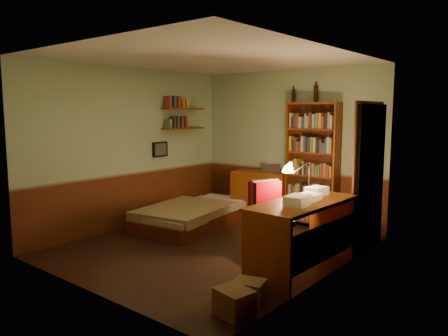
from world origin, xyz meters
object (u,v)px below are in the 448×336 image
Objects in this scene: dresser at (261,195)px; desk_lamp at (310,169)px; desk at (302,236)px; cardboard_box_a at (234,303)px; bed at (193,208)px; bookshelf at (312,166)px; mini_stereo at (271,167)px; office_chair at (273,225)px; cardboard_box_b at (249,291)px.

dresser is 1.49× the size of desk_lamp.
cardboard_box_a is (0.09, -1.43, -0.30)m from desk.
bookshelf reaches higher than bed.
mini_stereo reaches higher than cardboard_box_a.
bookshelf is 3.18× the size of desk_lamp.
bed is 2.55m from desk.
bed reaches higher than cardboard_box_a.
desk_lamp reaches higher than mini_stereo.
office_chair is at bearing -83.03° from bookshelf.
desk is 5.11× the size of cardboard_box_b.
mini_stereo is at bearing 133.38° from desk.
desk is (0.89, -1.88, -0.60)m from bookshelf.
bed is 7.38× the size of mini_stereo.
mini_stereo is at bearing 153.17° from desk_lamp.
bookshelf reaches higher than dresser.
dresser is at bearing 137.38° from desk.
desk_lamp reaches higher than dresser.
bed is at bearing 139.95° from cardboard_box_a.
cardboard_box_a is (0.26, -1.88, -1.04)m from desk_lamp.
cardboard_box_a is at bearing -44.78° from office_chair.
mini_stereo is 0.32× the size of office_chair.
office_chair reaches higher than desk.
bed is 1.97m from office_chair.
office_chair is at bearing 113.58° from cardboard_box_b.
desk is at bearing -23.12° from bed.
bookshelf is 6.60× the size of cardboard_box_b.
desk_lamp is at bearing -52.64° from dresser.
bookshelf is 2.39× the size of office_chair.
bookshelf reaches higher than cardboard_box_b.
cardboard_box_a is (2.54, -2.14, -0.18)m from bed.
desk is 1.46m from cardboard_box_a.
dresser is at bearing 122.72° from cardboard_box_b.
desk_lamp is (2.28, -0.26, 0.87)m from bed.
dresser is 3.46× the size of mini_stereo.
desk is at bearing 90.77° from cardboard_box_b.
bed is at bearing 165.61° from desk.
bookshelf is 2.17m from desk.
bookshelf reaches higher than mini_stereo.
cardboard_box_a is at bearing -77.40° from cardboard_box_b.
desk is 4.66× the size of cardboard_box_a.
cardboard_box_a is 0.35m from cardboard_box_b.
desk is at bearing -24.48° from mini_stereo.
bed is 1.55m from mini_stereo.
bookshelf reaches higher than desk.
mini_stereo is at bearing 118.27° from cardboard_box_a.
dresser is 3.09× the size of cardboard_box_b.
bed is 6.59× the size of cardboard_box_b.
desk_lamp is at bearing 112.10° from desk.
mini_stereo reaches higher than dresser.
bed is 3.06m from cardboard_box_b.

